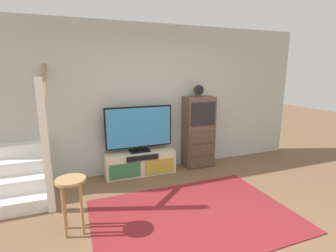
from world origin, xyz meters
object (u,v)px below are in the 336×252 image
object	(u,v)px
television	(139,128)
side_cabinet	(199,132)
desk_clock	(199,91)
media_console	(140,163)
bar_stool_near	(72,192)

from	to	relation	value
television	side_cabinet	bearing A→B (deg)	-0.65
desk_clock	media_console	bearing A→B (deg)	179.77
media_console	television	world-z (taller)	television
side_cabinet	bar_stool_near	distance (m)	2.75
desk_clock	bar_stool_near	size ratio (longest dim) A/B	0.33
side_cabinet	desk_clock	world-z (taller)	desk_clock
media_console	desk_clock	world-z (taller)	desk_clock
media_console	television	xyz separation A→B (m)	(-0.00, 0.02, 0.66)
bar_stool_near	television	bearing A→B (deg)	49.96
media_console	television	bearing A→B (deg)	90.00
television	bar_stool_near	distance (m)	1.86
side_cabinet	bar_stool_near	world-z (taller)	side_cabinet
side_cabinet	desk_clock	bearing A→B (deg)	-153.85
television	bar_stool_near	bearing A→B (deg)	-130.04
media_console	side_cabinet	bearing A→B (deg)	0.49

